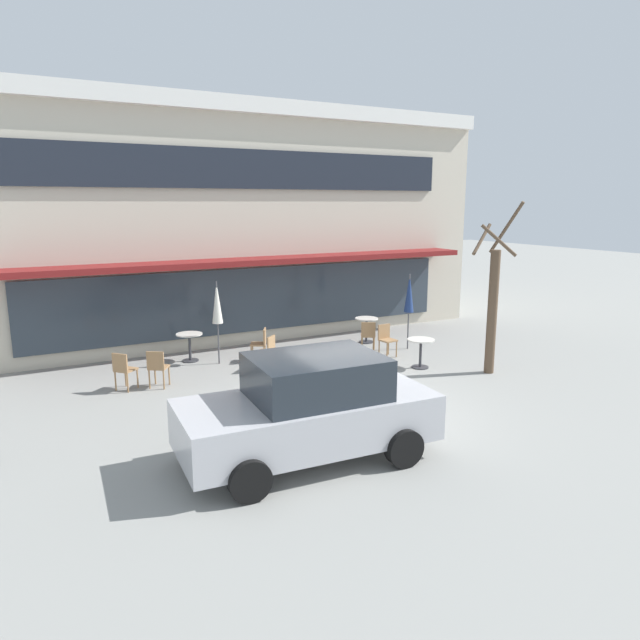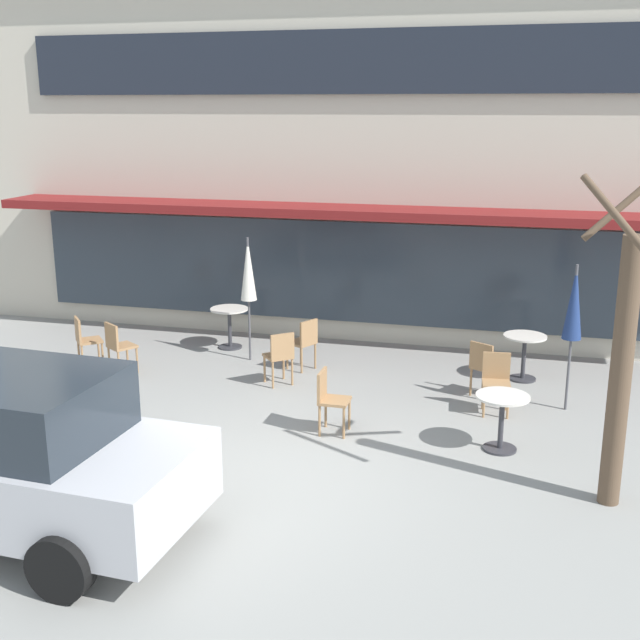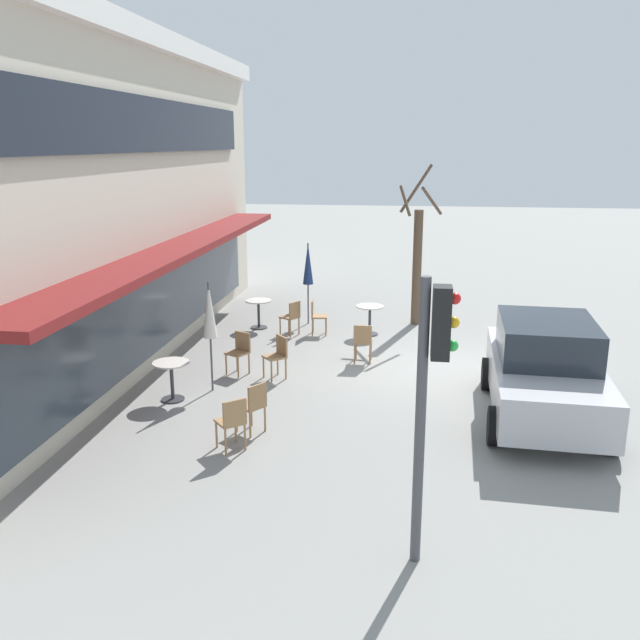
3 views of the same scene
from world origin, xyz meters
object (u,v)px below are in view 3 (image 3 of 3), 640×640
cafe_table_streetside (172,374)px  cafe_chair_5 (292,315)px  patio_umbrella_cream_folded (308,264)px  parked_sedan (545,370)px  traffic_light_pole (431,376)px  cafe_table_near_wall (370,315)px  patio_umbrella_green_folded (209,311)px  cafe_chair_1 (363,340)px  cafe_chair_4 (316,314)px  cafe_table_by_tree (259,309)px  cafe_chair_2 (240,350)px  cafe_chair_0 (278,354)px  street_tree (417,260)px  cafe_chair_3 (232,420)px  cafe_chair_6 (253,404)px

cafe_table_streetside → cafe_chair_5: (4.74, -1.47, 0.01)m
patio_umbrella_cream_folded → parked_sedan: 7.82m
traffic_light_pole → cafe_table_near_wall: bearing=7.4°
patio_umbrella_green_folded → cafe_chair_1: patio_umbrella_green_folded is taller
cafe_chair_4 → patio_umbrella_green_folded: bearing=161.2°
patio_umbrella_cream_folded → cafe_chair_1: bearing=-151.8°
cafe_table_by_tree → cafe_chair_2: 3.65m
cafe_table_near_wall → cafe_chair_0: size_ratio=0.85×
cafe_chair_4 → parked_sedan: size_ratio=0.21×
parked_sedan → cafe_chair_0: bearing=74.6°
patio_umbrella_green_folded → cafe_chair_5: patio_umbrella_green_folded is taller
cafe_table_by_tree → street_tree: street_tree is taller
cafe_chair_3 → cafe_table_by_tree: bearing=9.6°
cafe_chair_1 → cafe_chair_3: same height
cafe_chair_3 → parked_sedan: parked_sedan is taller
patio_umbrella_green_folded → cafe_chair_1: bearing=-52.7°
cafe_chair_1 → cafe_table_near_wall: bearing=-0.1°
cafe_table_streetside → parked_sedan: size_ratio=0.18×
cafe_table_streetside → cafe_chair_1: 4.40m
cafe_chair_5 → street_tree: 3.71m
patio_umbrella_cream_folded → cafe_chair_6: 7.32m
cafe_chair_5 → cafe_chair_4: bearing=-71.5°
cafe_chair_0 → patio_umbrella_green_folded: bearing=128.8°
cafe_table_by_tree → cafe_chair_4: (-0.38, -1.60, 0.01)m
cafe_chair_1 → cafe_chair_6: (-4.03, 1.54, 0.00)m
cafe_table_streetside → street_tree: 7.92m
cafe_chair_3 → street_tree: 8.90m
patio_umbrella_green_folded → cafe_chair_0: bearing=-51.2°
cafe_chair_4 → patio_umbrella_cream_folded: bearing=19.9°
patio_umbrella_green_folded → traffic_light_pole: bearing=-141.6°
patio_umbrella_cream_folded → cafe_chair_2: patio_umbrella_cream_folded is taller
cafe_table_streetside → parked_sedan: bearing=-89.0°
street_tree → cafe_chair_3: bearing=161.0°
cafe_chair_3 → cafe_chair_6: 0.74m
cafe_chair_4 → traffic_light_pole: traffic_light_pole is taller
street_tree → patio_umbrella_green_folded: bearing=145.2°
cafe_table_by_tree → cafe_chair_5: size_ratio=0.85×
cafe_chair_0 → cafe_chair_4: (3.42, -0.33, 0.00)m
cafe_chair_5 → parked_sedan: parked_sedan is taller
parked_sedan → traffic_light_pole: size_ratio=1.26×
cafe_table_streetside → parked_sedan: parked_sedan is taller
cafe_chair_3 → cafe_chair_6: (0.72, -0.17, 0.00)m
cafe_chair_5 → cafe_chair_6: size_ratio=1.00×
cafe_chair_2 → parked_sedan: parked_sedan is taller
cafe_chair_3 → cafe_chair_5: bearing=2.1°
cafe_table_near_wall → parked_sedan: size_ratio=0.18×
cafe_table_near_wall → cafe_chair_1: cafe_chair_1 is taller
patio_umbrella_cream_folded → cafe_chair_4: bearing=-160.1°
patio_umbrella_green_folded → cafe_chair_0: 1.83m
cafe_table_near_wall → street_tree: bearing=-42.3°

